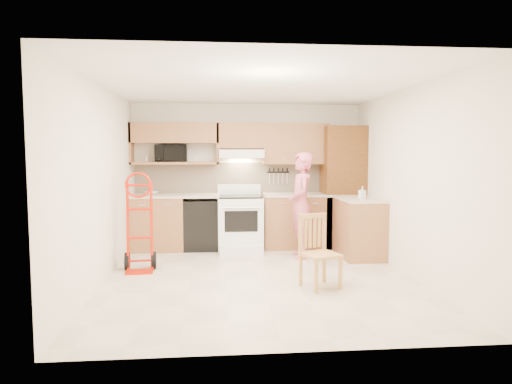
{
  "coord_description": "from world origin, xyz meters",
  "views": [
    {
      "loc": [
        -0.57,
        -5.88,
        1.66
      ],
      "look_at": [
        0.0,
        0.5,
        1.1
      ],
      "focal_mm": 32.25,
      "sensor_mm": 36.0,
      "label": 1
    }
  ],
  "objects": [
    {
      "name": "range",
      "position": [
        -0.15,
        1.73,
        0.55
      ],
      "size": [
        0.75,
        0.98,
        1.1
      ],
      "primitive_type": null,
      "color": "white",
      "rests_on": "ground"
    },
    {
      "name": "wall_right",
      "position": [
        2.01,
        0.0,
        1.25
      ],
      "size": [
        0.02,
        4.5,
        2.5
      ],
      "primitive_type": "cube",
      "color": "white",
      "rests_on": "ground"
    },
    {
      "name": "knife_strip",
      "position": [
        0.55,
        2.21,
        1.24
      ],
      "size": [
        0.4,
        0.05,
        0.29
      ],
      "primitive_type": null,
      "color": "black",
      "rests_on": "backsplash"
    },
    {
      "name": "countertop_right",
      "position": [
        0.83,
        1.95,
        0.92
      ],
      "size": [
        1.14,
        0.63,
        0.04
      ],
      "primitive_type": "cube",
      "color": "beige",
      "rests_on": "lower_cab_right"
    },
    {
      "name": "lower_cab_left",
      "position": [
        -1.55,
        1.95,
        0.45
      ],
      "size": [
        0.9,
        0.6,
        0.9
      ],
      "primitive_type": "cube",
      "color": "#955D3B",
      "rests_on": "ground"
    },
    {
      "name": "bowl",
      "position": [
        -1.64,
        1.95,
        0.97
      ],
      "size": [
        0.26,
        0.26,
        0.05
      ],
      "primitive_type": "imported",
      "rotation": [
        0.0,
        0.0,
        0.17
      ],
      "color": "white",
      "rests_on": "countertop_left"
    },
    {
      "name": "pantry_tall",
      "position": [
        1.65,
        1.95,
        1.05
      ],
      "size": [
        0.7,
        0.6,
        2.1
      ],
      "primitive_type": "cube",
      "color": "brown",
      "rests_on": "ground"
    },
    {
      "name": "soap_bottle",
      "position": [
        1.7,
        1.03,
        1.04
      ],
      "size": [
        0.11,
        0.11,
        0.19
      ],
      "primitive_type": "imported",
      "rotation": [
        0.0,
        0.0,
        0.29
      ],
      "color": "white",
      "rests_on": "countertop_return"
    },
    {
      "name": "backsplash",
      "position": [
        0.0,
        2.23,
        1.2
      ],
      "size": [
        3.92,
        0.03,
        0.55
      ],
      "primitive_type": "cube",
      "color": "#CAAF91",
      "rests_on": "wall_back"
    },
    {
      "name": "countertop_left",
      "position": [
        -1.25,
        1.95,
        0.92
      ],
      "size": [
        1.5,
        0.63,
        0.04
      ],
      "primitive_type": "cube",
      "color": "beige",
      "rests_on": "lower_cab_left"
    },
    {
      "name": "range_hood",
      "position": [
        -0.12,
        2.02,
        1.63
      ],
      "size": [
        0.76,
        0.46,
        0.14
      ],
      "primitive_type": "cube",
      "color": "white",
      "rests_on": "wall_back"
    },
    {
      "name": "countertop_return",
      "position": [
        1.7,
        1.15,
        0.92
      ],
      "size": [
        0.63,
        1.0,
        0.04
      ],
      "primitive_type": "cube",
      "color": "beige",
      "rests_on": "cab_return_right"
    },
    {
      "name": "wall_front",
      "position": [
        0.0,
        -2.26,
        1.25
      ],
      "size": [
        4.0,
        0.02,
        2.5
      ],
      "primitive_type": "cube",
      "color": "white",
      "rests_on": "ground"
    },
    {
      "name": "upper_shelf_mw",
      "position": [
        -1.25,
        2.08,
        1.47
      ],
      "size": [
        1.5,
        0.33,
        0.04
      ],
      "primitive_type": "cube",
      "color": "#955D3B",
      "rests_on": "wall_back"
    },
    {
      "name": "floor",
      "position": [
        0.0,
        0.0,
        -0.01
      ],
      "size": [
        4.0,
        4.5,
        0.02
      ],
      "primitive_type": "cube",
      "color": "#C1B49C",
      "rests_on": "ground"
    },
    {
      "name": "lower_cab_right",
      "position": [
        0.83,
        1.95,
        0.45
      ],
      "size": [
        1.14,
        0.6,
        0.9
      ],
      "primitive_type": "cube",
      "color": "#955D3B",
      "rests_on": "ground"
    },
    {
      "name": "hand_truck",
      "position": [
        -1.62,
        0.54,
        0.62
      ],
      "size": [
        0.52,
        0.48,
        1.25
      ],
      "primitive_type": null,
      "rotation": [
        0.0,
        0.0,
        0.07
      ],
      "color": "red",
      "rests_on": "ground"
    },
    {
      "name": "wall_back",
      "position": [
        0.0,
        2.26,
        1.25
      ],
      "size": [
        4.0,
        0.02,
        2.5
      ],
      "primitive_type": "cube",
      "color": "white",
      "rests_on": "ground"
    },
    {
      "name": "dining_chair",
      "position": [
        0.7,
        -0.48,
        0.45
      ],
      "size": [
        0.53,
        0.55,
        0.89
      ],
      "primitive_type": null,
      "rotation": [
        0.0,
        0.0,
        0.36
      ],
      "color": "tan",
      "rests_on": "ground"
    },
    {
      "name": "cab_return_right",
      "position": [
        1.7,
        1.15,
        0.45
      ],
      "size": [
        0.6,
        1.0,
        0.9
      ],
      "primitive_type": "cube",
      "color": "#955D3B",
      "rests_on": "ground"
    },
    {
      "name": "wall_left",
      "position": [
        -2.01,
        0.0,
        1.25
      ],
      "size": [
        0.02,
        4.5,
        2.5
      ],
      "primitive_type": "cube",
      "color": "white",
      "rests_on": "ground"
    },
    {
      "name": "microwave",
      "position": [
        -1.31,
        2.08,
        1.64
      ],
      "size": [
        0.54,
        0.37,
        0.3
      ],
      "primitive_type": "imported",
      "rotation": [
        0.0,
        0.0,
        0.02
      ],
      "color": "black",
      "rests_on": "upper_shelf_mw"
    },
    {
      "name": "upper_cab_left",
      "position": [
        -1.25,
        2.08,
        1.98
      ],
      "size": [
        1.5,
        0.33,
        0.34
      ],
      "primitive_type": "cube",
      "color": "#955D3B",
      "rests_on": "wall_back"
    },
    {
      "name": "person",
      "position": [
        0.77,
        1.18,
        0.83
      ],
      "size": [
        0.41,
        0.61,
        1.65
      ],
      "primitive_type": "imported",
      "rotation": [
        0.0,
        0.0,
        -1.59
      ],
      "color": "#C75968",
      "rests_on": "ground"
    },
    {
      "name": "upper_cab_center",
      "position": [
        -0.12,
        2.08,
        1.94
      ],
      "size": [
        0.76,
        0.33,
        0.44
      ],
      "primitive_type": "cube",
      "color": "#955D3B",
      "rests_on": "wall_back"
    },
    {
      "name": "upper_cab_right",
      "position": [
        0.83,
        2.08,
        1.8
      ],
      "size": [
        1.14,
        0.33,
        0.7
      ],
      "primitive_type": "cube",
      "color": "#955D3B",
      "rests_on": "wall_back"
    },
    {
      "name": "dishwasher",
      "position": [
        -0.8,
        1.95,
        0.42
      ],
      "size": [
        0.6,
        0.6,
        0.85
      ],
      "primitive_type": "cube",
      "color": "black",
      "rests_on": "ground"
    },
    {
      "name": "ceiling",
      "position": [
        0.0,
        0.0,
        2.51
      ],
      "size": [
        4.0,
        4.5,
        0.02
      ],
      "primitive_type": "cube",
      "color": "white",
      "rests_on": "ground"
    }
  ]
}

